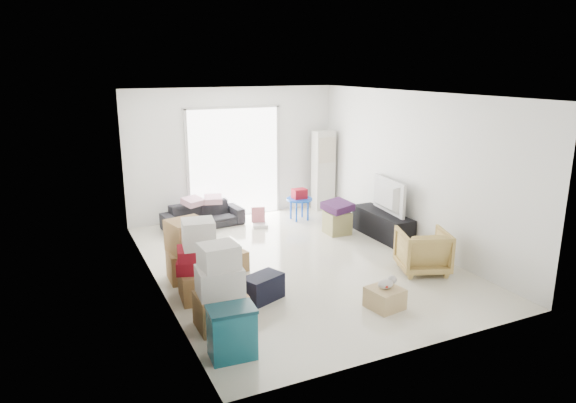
{
  "coord_description": "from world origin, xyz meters",
  "views": [
    {
      "loc": [
        -3.49,
        -7.08,
        3.11
      ],
      "look_at": [
        -0.07,
        0.2,
        0.98
      ],
      "focal_mm": 32.0,
      "sensor_mm": 36.0,
      "label": 1
    }
  ],
  "objects_px": {
    "tv_console": "(382,225)",
    "wood_crate": "(385,298)",
    "ottoman": "(337,223)",
    "armchair": "(423,249)",
    "kids_table": "(299,198)",
    "television": "(383,209)",
    "storage_bins": "(232,332)",
    "sofa": "(203,212)",
    "ac_tower": "(323,170)"
  },
  "relations": [
    {
      "from": "armchair",
      "to": "television",
      "type": "bearing_deg",
      "value": -83.52
    },
    {
      "from": "television",
      "to": "storage_bins",
      "type": "bearing_deg",
      "value": 131.7
    },
    {
      "from": "armchair",
      "to": "sofa",
      "type": "bearing_deg",
      "value": -35.96
    },
    {
      "from": "ac_tower",
      "to": "tv_console",
      "type": "distance_m",
      "value": 2.29
    },
    {
      "from": "storage_bins",
      "to": "kids_table",
      "type": "bearing_deg",
      "value": 55.58
    },
    {
      "from": "television",
      "to": "ottoman",
      "type": "bearing_deg",
      "value": 57.6
    },
    {
      "from": "television",
      "to": "armchair",
      "type": "relative_size",
      "value": 1.47
    },
    {
      "from": "television",
      "to": "wood_crate",
      "type": "relative_size",
      "value": 2.63
    },
    {
      "from": "television",
      "to": "sofa",
      "type": "xyz_separation_m",
      "value": [
        -2.86,
        2.05,
        -0.24
      ]
    },
    {
      "from": "television",
      "to": "wood_crate",
      "type": "distance_m",
      "value": 2.99
    },
    {
      "from": "ottoman",
      "to": "wood_crate",
      "type": "xyz_separation_m",
      "value": [
        -1.02,
        -2.97,
        -0.08
      ]
    },
    {
      "from": "ac_tower",
      "to": "sofa",
      "type": "distance_m",
      "value": 2.87
    },
    {
      "from": "armchair",
      "to": "kids_table",
      "type": "distance_m",
      "value": 3.35
    },
    {
      "from": "ottoman",
      "to": "ac_tower",
      "type": "bearing_deg",
      "value": 70.0
    },
    {
      "from": "tv_console",
      "to": "kids_table",
      "type": "bearing_deg",
      "value": 118.5
    },
    {
      "from": "armchair",
      "to": "ottoman",
      "type": "distance_m",
      "value": 2.2
    },
    {
      "from": "sofa",
      "to": "tv_console",
      "type": "bearing_deg",
      "value": -41.21
    },
    {
      "from": "television",
      "to": "wood_crate",
      "type": "bearing_deg",
      "value": 152.36
    },
    {
      "from": "tv_console",
      "to": "wood_crate",
      "type": "xyz_separation_m",
      "value": [
        -1.68,
        -2.44,
        -0.1
      ]
    },
    {
      "from": "sofa",
      "to": "ac_tower",
      "type": "bearing_deg",
      "value": -2.44
    },
    {
      "from": "tv_console",
      "to": "armchair",
      "type": "height_order",
      "value": "armchair"
    },
    {
      "from": "ac_tower",
      "to": "wood_crate",
      "type": "distance_m",
      "value": 4.97
    },
    {
      "from": "storage_bins",
      "to": "ottoman",
      "type": "bearing_deg",
      "value": 44.99
    },
    {
      "from": "wood_crate",
      "to": "tv_console",
      "type": "bearing_deg",
      "value": 55.41
    },
    {
      "from": "kids_table",
      "to": "ottoman",
      "type": "bearing_deg",
      "value": -77.58
    },
    {
      "from": "armchair",
      "to": "kids_table",
      "type": "bearing_deg",
      "value": -60.97
    },
    {
      "from": "ottoman",
      "to": "wood_crate",
      "type": "bearing_deg",
      "value": -108.99
    },
    {
      "from": "television",
      "to": "ottoman",
      "type": "distance_m",
      "value": 0.91
    },
    {
      "from": "sofa",
      "to": "ottoman",
      "type": "distance_m",
      "value": 2.67
    },
    {
      "from": "ac_tower",
      "to": "sofa",
      "type": "bearing_deg",
      "value": -176.94
    },
    {
      "from": "armchair",
      "to": "wood_crate",
      "type": "xyz_separation_m",
      "value": [
        -1.27,
        -0.79,
        -0.23
      ]
    },
    {
      "from": "ottoman",
      "to": "tv_console",
      "type": "bearing_deg",
      "value": -39.36
    },
    {
      "from": "sofa",
      "to": "storage_bins",
      "type": "distance_m",
      "value": 4.87
    },
    {
      "from": "television",
      "to": "ac_tower",
      "type": "bearing_deg",
      "value": 8.26
    },
    {
      "from": "sofa",
      "to": "storage_bins",
      "type": "height_order",
      "value": "sofa"
    },
    {
      "from": "sofa",
      "to": "kids_table",
      "type": "height_order",
      "value": "kids_table"
    },
    {
      "from": "sofa",
      "to": "armchair",
      "type": "bearing_deg",
      "value": -62.04
    },
    {
      "from": "ottoman",
      "to": "kids_table",
      "type": "distance_m",
      "value": 1.18
    },
    {
      "from": "tv_console",
      "to": "kids_table",
      "type": "height_order",
      "value": "kids_table"
    },
    {
      "from": "television",
      "to": "kids_table",
      "type": "relative_size",
      "value": 1.65
    },
    {
      "from": "storage_bins",
      "to": "kids_table",
      "type": "height_order",
      "value": "kids_table"
    },
    {
      "from": "sofa",
      "to": "kids_table",
      "type": "relative_size",
      "value": 2.4
    },
    {
      "from": "storage_bins",
      "to": "kids_table",
      "type": "relative_size",
      "value": 0.9
    },
    {
      "from": "tv_console",
      "to": "armchair",
      "type": "relative_size",
      "value": 1.93
    },
    {
      "from": "television",
      "to": "kids_table",
      "type": "xyz_separation_m",
      "value": [
        -0.9,
        1.67,
        -0.08
      ]
    },
    {
      "from": "ac_tower",
      "to": "wood_crate",
      "type": "height_order",
      "value": "ac_tower"
    },
    {
      "from": "tv_console",
      "to": "sofa",
      "type": "bearing_deg",
      "value": 144.29
    },
    {
      "from": "sofa",
      "to": "armchair",
      "type": "xyz_separation_m",
      "value": [
        2.44,
        -3.7,
        0.06
      ]
    },
    {
      "from": "storage_bins",
      "to": "armchair",
      "type": "bearing_deg",
      "value": 16.9
    },
    {
      "from": "storage_bins",
      "to": "wood_crate",
      "type": "distance_m",
      "value": 2.24
    }
  ]
}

